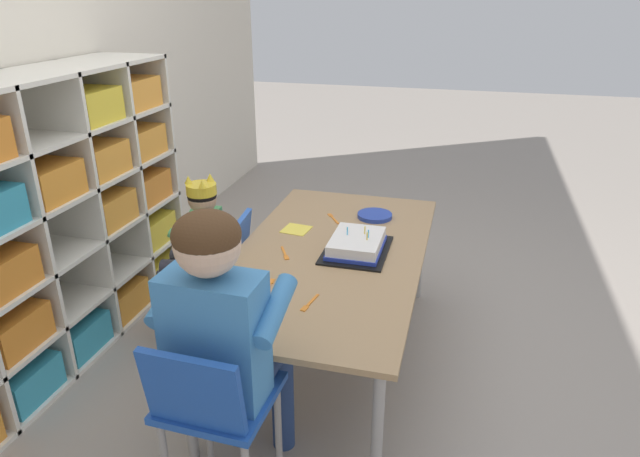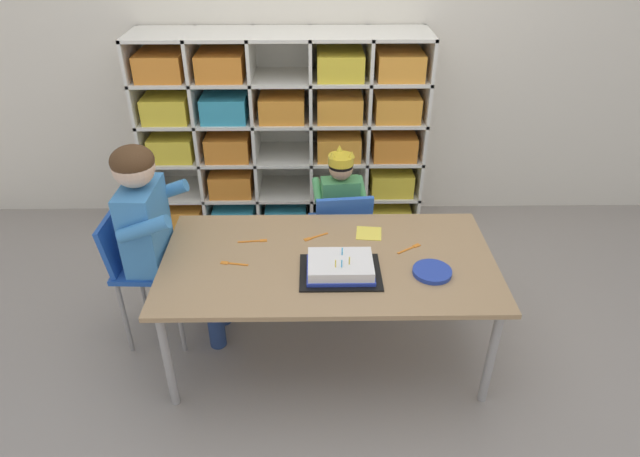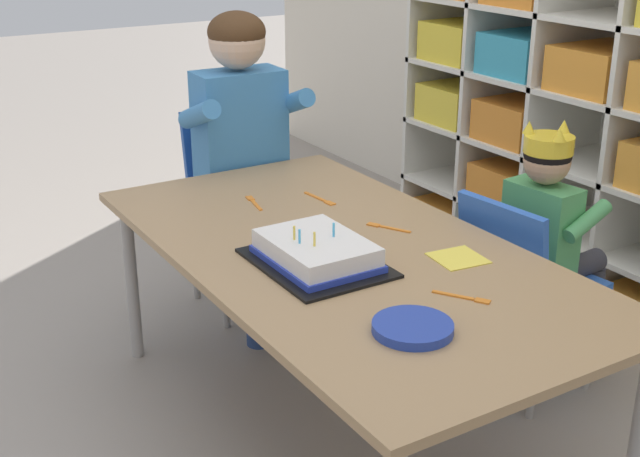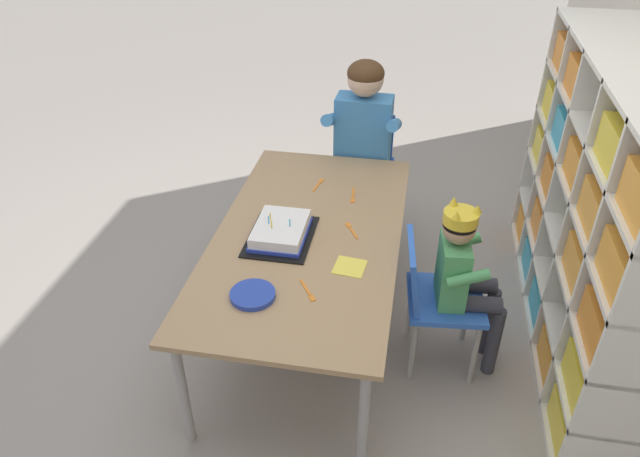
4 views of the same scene
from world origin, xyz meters
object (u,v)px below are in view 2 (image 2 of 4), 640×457
activity_table (328,266)px  classroom_chair_blue (341,228)px  fork_beside_plate_stack (314,237)px  fork_at_table_front_edge (410,248)px  birthday_cake_on_tray (340,268)px  fork_scattered_mid_table (232,264)px  classroom_chair_adult_side (142,263)px  fork_near_child_seat (254,241)px  child_with_crown (339,197)px  adult_helper_seated (158,226)px  paper_plate_stack (432,272)px

activity_table → classroom_chair_blue: classroom_chair_blue is taller
fork_beside_plate_stack → fork_at_table_front_edge: bearing=-41.2°
birthday_cake_on_tray → fork_scattered_mid_table: (-0.49, 0.08, -0.03)m
fork_scattered_mid_table → classroom_chair_adult_side: bearing=170.7°
fork_near_child_seat → fork_at_table_front_edge: bearing=168.7°
fork_near_child_seat → fork_beside_plate_stack: bearing=-179.7°
birthday_cake_on_tray → fork_at_table_front_edge: size_ratio=2.95×
fork_scattered_mid_table → fork_beside_plate_stack: 0.43m
child_with_crown → fork_at_table_front_edge: size_ratio=6.79×
adult_helper_seated → paper_plate_stack: size_ratio=6.16×
activity_table → child_with_crown: (0.08, 0.67, -0.00)m
classroom_chair_adult_side → fork_near_child_seat: size_ratio=4.99×
classroom_chair_adult_side → fork_scattered_mid_table: 0.52m
fork_near_child_seat → fork_beside_plate_stack: (0.29, 0.03, 0.00)m
birthday_cake_on_tray → fork_at_table_front_edge: birthday_cake_on_tray is taller
adult_helper_seated → paper_plate_stack: (1.26, -0.25, -0.09)m
classroom_chair_blue → fork_near_child_seat: 0.63m
activity_table → classroom_chair_adult_side: (-0.91, 0.14, -0.07)m
child_with_crown → fork_at_table_front_edge: bearing=112.0°
classroom_chair_blue → adult_helper_seated: (-0.89, -0.43, 0.29)m
fork_beside_plate_stack → paper_plate_stack: bearing=-58.7°
child_with_crown → fork_beside_plate_stack: bearing=68.1°
adult_helper_seated → activity_table: bearing=-97.4°
classroom_chair_blue → fork_beside_plate_stack: size_ratio=5.15×
fork_scattered_mid_table → fork_at_table_front_edge: same height
child_with_crown → classroom_chair_blue: bearing=89.5°
fork_at_table_front_edge → adult_helper_seated: bearing=-35.8°
adult_helper_seated → fork_scattered_mid_table: adult_helper_seated is taller
classroom_chair_adult_side → paper_plate_stack: bearing=-98.6°
classroom_chair_blue → fork_near_child_seat: bearing=37.3°
fork_scattered_mid_table → birthday_cake_on_tray: bearing=1.7°
activity_table → fork_beside_plate_stack: fork_beside_plate_stack is taller
fork_near_child_seat → classroom_chair_blue: bearing=-142.8°
adult_helper_seated → classroom_chair_adult_side: bearing=90.0°
classroom_chair_blue → classroom_chair_adult_side: (-1.00, -0.43, 0.07)m
classroom_chair_adult_side → adult_helper_seated: bearing=-90.0°
activity_table → adult_helper_seated: bearing=170.6°
adult_helper_seated → fork_at_table_front_edge: (1.19, -0.05, -0.10)m
classroom_chair_blue → adult_helper_seated: 1.03m
adult_helper_seated → fork_at_table_front_edge: size_ratio=8.73×
classroom_chair_blue → fork_at_table_front_edge: 0.60m
classroom_chair_adult_side → fork_beside_plate_stack: (0.85, 0.05, 0.11)m
classroom_chair_blue → child_with_crown: child_with_crown is taller
activity_table → paper_plate_stack: paper_plate_stack is taller
activity_table → paper_plate_stack: bearing=-14.9°
classroom_chair_adult_side → fork_scattered_mid_table: classroom_chair_adult_side is taller
child_with_crown → fork_at_table_front_edge: (0.31, -0.59, 0.05)m
fork_at_table_front_edge → classroom_chair_blue: bearing=-91.3°
paper_plate_stack → fork_at_table_front_edge: paper_plate_stack is taller
adult_helper_seated → birthday_cake_on_tray: 0.89m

